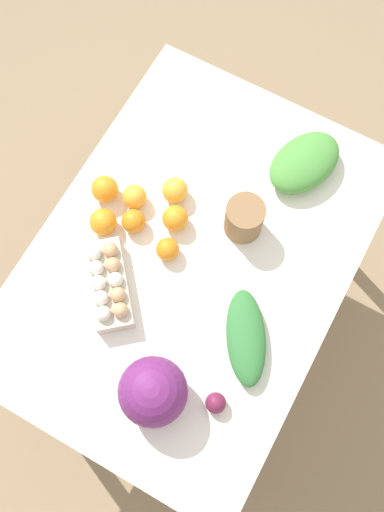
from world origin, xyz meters
TOP-DOWN VIEW (x-y plane):
  - ground_plane at (0.00, 0.00)m, footprint 8.00×8.00m
  - dining_table at (0.00, 0.00)m, footprint 1.26×0.89m
  - cabbage_purple at (-0.40, -0.10)m, footprint 0.19×0.19m
  - egg_carton at (-0.20, 0.17)m, footprint 0.27×0.25m
  - paper_bag at (0.16, -0.09)m, footprint 0.11×0.11m
  - greens_bunch_chard at (0.42, -0.16)m, footprint 0.29×0.24m
  - greens_bunch_dandelion at (-0.14, -0.25)m, footprint 0.29×0.24m
  - beet_root at (-0.34, -0.26)m, footprint 0.06×0.06m
  - orange_0 at (0.08, 0.24)m, footprint 0.07×0.07m
  - orange_1 at (0.01, 0.20)m, footprint 0.07×0.07m
  - orange_2 at (0.05, 0.33)m, footprint 0.08×0.08m
  - orange_3 at (0.07, 0.10)m, footprint 0.08×0.08m
  - orange_4 at (0.15, 0.14)m, footprint 0.08×0.08m
  - orange_5 at (-0.02, 0.07)m, footprint 0.07×0.07m
  - orange_6 at (-0.04, 0.28)m, footprint 0.08×0.08m

SIDE VIEW (x-z plane):
  - ground_plane at x=0.00m, z-range 0.00..0.00m
  - dining_table at x=0.00m, z-range 0.28..1.06m
  - beet_root at x=-0.34m, z-range 0.78..0.84m
  - greens_bunch_dandelion at x=-0.14m, z-range 0.78..0.85m
  - orange_5 at x=-0.02m, z-range 0.78..0.85m
  - orange_1 at x=0.01m, z-range 0.78..0.85m
  - orange_0 at x=0.08m, z-range 0.78..0.85m
  - orange_3 at x=0.07m, z-range 0.78..0.86m
  - orange_4 at x=0.15m, z-range 0.78..0.86m
  - orange_6 at x=-0.04m, z-range 0.78..0.86m
  - orange_2 at x=0.05m, z-range 0.78..0.86m
  - egg_carton at x=-0.20m, z-range 0.78..0.87m
  - greens_bunch_chard at x=0.42m, z-range 0.78..0.87m
  - paper_bag at x=0.16m, z-range 0.78..0.91m
  - cabbage_purple at x=-0.40m, z-range 0.78..0.97m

